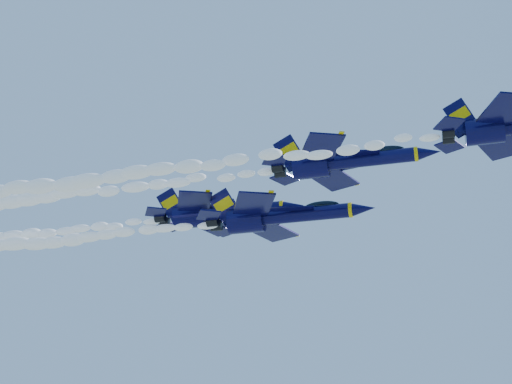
% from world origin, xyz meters
% --- Properties ---
extents(smoke_trail_jet_lead, '(50.52, 1.92, 1.73)m').
position_xyz_m(smoke_trail_jet_lead, '(-10.33, -12.16, 149.90)').
color(smoke_trail_jet_lead, white).
extents(jet_second, '(17.15, 14.07, 6.37)m').
position_xyz_m(jet_second, '(5.20, -3.54, 153.08)').
color(jet_second, '#080633').
extents(smoke_trail_jet_second, '(50.52, 2.19, 1.97)m').
position_xyz_m(smoke_trail_jet_second, '(-27.39, -3.54, 152.62)').
color(smoke_trail_jet_second, white).
extents(jet_third, '(20.07, 16.47, 7.46)m').
position_xyz_m(jet_third, '(-4.06, 7.37, 152.20)').
color(jet_third, '#080633').
extents(smoke_trail_jet_third, '(50.52, 2.56, 2.30)m').
position_xyz_m(smoke_trail_jet_third, '(-37.90, 7.37, 151.70)').
color(smoke_trail_jet_third, white).
extents(jet_fourth, '(19.11, 15.68, 7.10)m').
position_xyz_m(jet_fourth, '(-12.34, 10.06, 154.51)').
color(jet_fourth, '#080633').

